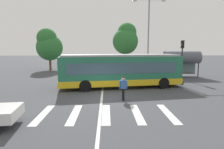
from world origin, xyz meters
The scene contains 13 objects.
ground_plane centered at (0.00, 0.00, 0.00)m, with size 160.00×160.00×0.00m, color #424449.
city_transit_bus centered at (1.35, 3.93, 1.59)m, with size 11.46×4.22×3.06m.
pedestrian_crossing_street centered at (1.21, -0.52, 0.97)m, with size 0.57×0.32×1.72m.
parked_car_silver centered at (-1.08, 16.69, 0.77)m, with size 1.93×4.53×1.35m.
parked_car_champagne centered at (1.71, 16.61, 0.77)m, with size 2.24×4.65×1.35m.
parked_car_charcoal centered at (4.44, 16.62, 0.77)m, with size 2.14×4.62×1.35m.
traffic_light_far_corner centered at (8.73, 8.26, 3.04)m, with size 0.33×0.32×4.51m.
bus_stop_shelter centered at (9.50, 10.23, 2.42)m, with size 4.48×1.54×3.25m.
twin_arm_street_lamp centered at (5.67, 12.38, 6.10)m, with size 4.43×0.32×10.07m.
background_tree_left centered at (-9.44, 18.40, 4.16)m, with size 4.27×4.27×6.82m.
background_tree_right centered at (3.44, 20.46, 5.25)m, with size 4.48×4.48×8.04m.
crosswalk_painted_stripes centered at (0.01, -3.26, 0.00)m, with size 7.43×3.29×0.01m.
lane_center_line centered at (-0.31, 2.00, 0.00)m, with size 0.16×24.00×0.01m, color silver.
Camera 1 is at (0.06, -13.49, 3.65)m, focal length 30.56 mm.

